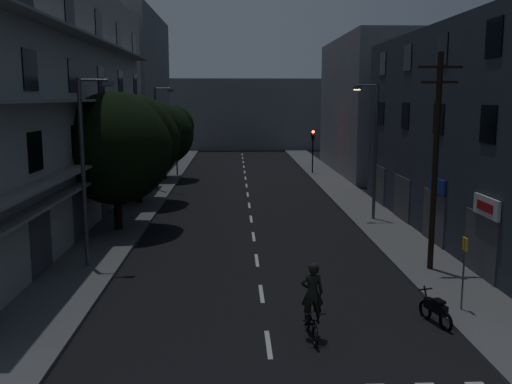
{
  "coord_description": "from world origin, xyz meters",
  "views": [
    {
      "loc": [
        -0.98,
        -14.11,
        7.31
      ],
      "look_at": [
        0.0,
        12.0,
        3.0
      ],
      "focal_mm": 40.0,
      "sensor_mm": 36.0,
      "label": 1
    }
  ],
  "objects": [
    {
      "name": "motorcycle",
      "position": [
        5.55,
        3.39,
        0.45
      ],
      "size": [
        0.71,
        1.75,
        1.15
      ],
      "rotation": [
        0.0,
        0.0,
        0.27
      ],
      "color": "black",
      "rests_on": "ground"
    },
    {
      "name": "building_far_end",
      "position": [
        0.0,
        70.0,
        5.0
      ],
      "size": [
        24.0,
        8.0,
        10.0
      ],
      "primitive_type": "cube",
      "color": "slate",
      "rests_on": "ground"
    },
    {
      "name": "building_far_right",
      "position": [
        12.0,
        42.0,
        6.5
      ],
      "size": [
        6.0,
        20.0,
        13.0
      ],
      "primitive_type": "cube",
      "color": "slate",
      "rests_on": "ground"
    },
    {
      "name": "building_left",
      "position": [
        -11.98,
        18.0,
        6.99
      ],
      "size": [
        7.0,
        36.0,
        14.0
      ],
      "color": "#A5A5A0",
      "rests_on": "ground"
    },
    {
      "name": "street_lamp_left_near",
      "position": [
        -7.27,
        10.01,
        4.6
      ],
      "size": [
        1.51,
        0.25,
        8.0
      ],
      "color": "#56585E",
      "rests_on": "sidewalk_left"
    },
    {
      "name": "building_right",
      "position": [
        11.99,
        14.0,
        5.5
      ],
      "size": [
        6.19,
        28.0,
        11.0
      ],
      "color": "#2D313D",
      "rests_on": "ground"
    },
    {
      "name": "tree_near",
      "position": [
        -7.37,
        17.01,
        4.86
      ],
      "size": [
        6.11,
        6.11,
        7.53
      ],
      "color": "black",
      "rests_on": "sidewalk_left"
    },
    {
      "name": "sidewalk_right",
      "position": [
        7.5,
        25.0,
        0.07
      ],
      "size": [
        3.0,
        90.0,
        0.15
      ],
      "primitive_type": "cube",
      "color": "#565659",
      "rests_on": "ground"
    },
    {
      "name": "lane_markings",
      "position": [
        0.0,
        31.25,
        0.01
      ],
      "size": [
        0.15,
        60.5,
        0.01
      ],
      "color": "beige",
      "rests_on": "ground"
    },
    {
      "name": "sidewalk_left",
      "position": [
        -7.5,
        25.0,
        0.07
      ],
      "size": [
        3.0,
        90.0,
        0.15
      ],
      "primitive_type": "cube",
      "color": "#565659",
      "rests_on": "ground"
    },
    {
      "name": "cyclist",
      "position": [
        1.35,
        2.4,
        0.82
      ],
      "size": [
        0.79,
        1.95,
        2.42
      ],
      "rotation": [
        0.0,
        0.0,
        0.06
      ],
      "color": "black",
      "rests_on": "ground"
    },
    {
      "name": "bus_stop_sign",
      "position": [
        6.77,
        4.25,
        1.89
      ],
      "size": [
        0.06,
        0.35,
        2.52
      ],
      "color": "#595B60",
      "rests_on": "sidewalk_right"
    },
    {
      "name": "street_lamp_right",
      "position": [
        7.22,
        19.18,
        4.6
      ],
      "size": [
        1.51,
        0.25,
        8.0
      ],
      "color": "#525559",
      "rests_on": "sidewalk_right"
    },
    {
      "name": "tree_mid",
      "position": [
        -7.55,
        25.18,
        4.64
      ],
      "size": [
        5.84,
        5.84,
        7.19
      ],
      "color": "black",
      "rests_on": "sidewalk_left"
    },
    {
      "name": "utility_pole",
      "position": [
        7.31,
        9.0,
        4.87
      ],
      "size": [
        1.8,
        0.24,
        9.0
      ],
      "color": "black",
      "rests_on": "sidewalk_right"
    },
    {
      "name": "ground",
      "position": [
        0.0,
        25.0,
        0.0
      ],
      "size": [
        160.0,
        160.0,
        0.0
      ],
      "primitive_type": "plane",
      "color": "black",
      "rests_on": "ground"
    },
    {
      "name": "traffic_signal_far_left",
      "position": [
        -6.43,
        39.52,
        3.1
      ],
      "size": [
        0.28,
        0.37,
        4.1
      ],
      "color": "black",
      "rests_on": "sidewalk_left"
    },
    {
      "name": "street_lamp_left_far",
      "position": [
        -6.97,
        30.62,
        4.6
      ],
      "size": [
        1.51,
        0.25,
        8.0
      ],
      "color": "#54575C",
      "rests_on": "sidewalk_left"
    },
    {
      "name": "building_far_left",
      "position": [
        -12.0,
        48.0,
        8.0
      ],
      "size": [
        6.0,
        20.0,
        16.0
      ],
      "primitive_type": "cube",
      "color": "slate",
      "rests_on": "ground"
    },
    {
      "name": "tree_far",
      "position": [
        -7.27,
        36.97,
        4.35
      ],
      "size": [
        5.43,
        5.43,
        6.71
      ],
      "color": "black",
      "rests_on": "sidewalk_left"
    },
    {
      "name": "traffic_signal_far_right",
      "position": [
        6.53,
        40.33,
        3.1
      ],
      "size": [
        0.28,
        0.37,
        4.1
      ],
      "color": "black",
      "rests_on": "sidewalk_right"
    }
  ]
}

